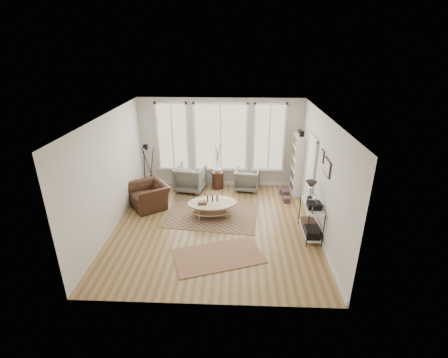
{
  "coord_description": "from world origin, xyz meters",
  "views": [
    {
      "loc": [
        0.54,
        -7.34,
        4.45
      ],
      "look_at": [
        0.2,
        0.6,
        1.1
      ],
      "focal_mm": 26.0,
      "sensor_mm": 36.0,
      "label": 1
    }
  ],
  "objects_px": {
    "low_shelf": "(311,217)",
    "side_table": "(218,166)",
    "bookcase": "(298,164)",
    "armchair_left": "(190,178)",
    "armchair_right": "(247,179)",
    "accent_chair": "(149,195)",
    "coffee_table": "(212,205)"
  },
  "relations": [
    {
      "from": "side_table",
      "to": "coffee_table",
      "type": "bearing_deg",
      "value": -91.19
    },
    {
      "from": "low_shelf",
      "to": "accent_chair",
      "type": "distance_m",
      "value": 4.58
    },
    {
      "from": "armchair_left",
      "to": "accent_chair",
      "type": "height_order",
      "value": "armchair_left"
    },
    {
      "from": "armchair_right",
      "to": "accent_chair",
      "type": "xyz_separation_m",
      "value": [
        -2.87,
        -1.32,
        0.0
      ]
    },
    {
      "from": "coffee_table",
      "to": "armchair_right",
      "type": "distance_m",
      "value": 2.08
    },
    {
      "from": "armchair_left",
      "to": "side_table",
      "type": "distance_m",
      "value": 0.96
    },
    {
      "from": "low_shelf",
      "to": "accent_chair",
      "type": "xyz_separation_m",
      "value": [
        -4.38,
        1.35,
        -0.16
      ]
    },
    {
      "from": "armchair_left",
      "to": "armchair_right",
      "type": "bearing_deg",
      "value": -165.37
    },
    {
      "from": "bookcase",
      "to": "armchair_left",
      "type": "height_order",
      "value": "bookcase"
    },
    {
      "from": "low_shelf",
      "to": "side_table",
      "type": "xyz_separation_m",
      "value": [
        -2.47,
        2.75,
        0.24
      ]
    },
    {
      "from": "bookcase",
      "to": "coffee_table",
      "type": "relative_size",
      "value": 1.41
    },
    {
      "from": "bookcase",
      "to": "armchair_right",
      "type": "relative_size",
      "value": 2.66
    },
    {
      "from": "low_shelf",
      "to": "armchair_right",
      "type": "distance_m",
      "value": 3.06
    },
    {
      "from": "armchair_right",
      "to": "armchair_left",
      "type": "bearing_deg",
      "value": 12.83
    },
    {
      "from": "bookcase",
      "to": "accent_chair",
      "type": "distance_m",
      "value": 4.63
    },
    {
      "from": "low_shelf",
      "to": "side_table",
      "type": "relative_size",
      "value": 0.83
    },
    {
      "from": "armchair_right",
      "to": "side_table",
      "type": "distance_m",
      "value": 1.04
    },
    {
      "from": "bookcase",
      "to": "armchair_left",
      "type": "relative_size",
      "value": 2.24
    },
    {
      "from": "bookcase",
      "to": "armchair_left",
      "type": "bearing_deg",
      "value": 179.59
    },
    {
      "from": "low_shelf",
      "to": "armchair_left",
      "type": "distance_m",
      "value": 4.2
    },
    {
      "from": "armchair_right",
      "to": "accent_chair",
      "type": "relative_size",
      "value": 0.71
    },
    {
      "from": "coffee_table",
      "to": "side_table",
      "type": "height_order",
      "value": "side_table"
    },
    {
      "from": "low_shelf",
      "to": "armchair_left",
      "type": "bearing_deg",
      "value": 142.7
    },
    {
      "from": "bookcase",
      "to": "side_table",
      "type": "relative_size",
      "value": 1.31
    },
    {
      "from": "bookcase",
      "to": "accent_chair",
      "type": "relative_size",
      "value": 1.9
    },
    {
      "from": "coffee_table",
      "to": "side_table",
      "type": "bearing_deg",
      "value": 88.81
    },
    {
      "from": "armchair_right",
      "to": "accent_chair",
      "type": "bearing_deg",
      "value": 33.74
    },
    {
      "from": "coffee_table",
      "to": "armchair_left",
      "type": "height_order",
      "value": "armchair_left"
    },
    {
      "from": "bookcase",
      "to": "accent_chair",
      "type": "xyz_separation_m",
      "value": [
        -4.44,
        -1.17,
        -0.6
      ]
    },
    {
      "from": "coffee_table",
      "to": "accent_chair",
      "type": "height_order",
      "value": "accent_chair"
    },
    {
      "from": "bookcase",
      "to": "coffee_table",
      "type": "distance_m",
      "value": 3.13
    },
    {
      "from": "low_shelf",
      "to": "armchair_left",
      "type": "xyz_separation_m",
      "value": [
        -3.34,
        2.54,
        -0.09
      ]
    }
  ]
}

